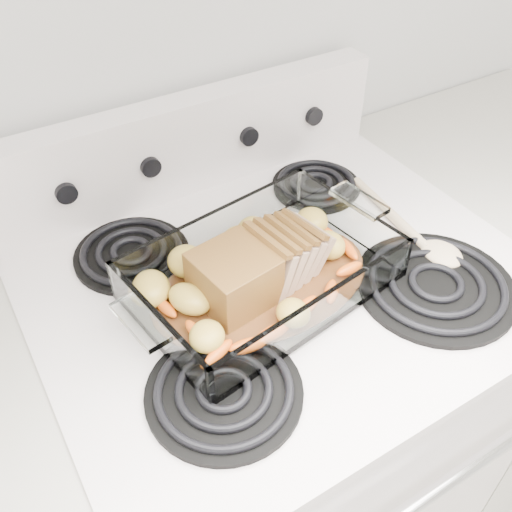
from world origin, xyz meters
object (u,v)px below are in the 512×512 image
electric_range (273,423)px  counter_right (486,310)px  baking_dish (263,277)px  pork_roast (251,268)px

electric_range → counter_right: bearing=-0.1°
baking_dish → pork_roast: bearing=171.8°
counter_right → pork_roast: size_ratio=4.26×
baking_dish → pork_roast: 0.04m
electric_range → baking_dish: (-0.04, -0.02, 0.48)m
baking_dish → pork_roast: size_ratio=1.76×
electric_range → pork_roast: size_ratio=5.11×
electric_range → pork_roast: electric_range is taller
baking_dish → electric_range: bearing=19.4°
baking_dish → pork_roast: pork_roast is taller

